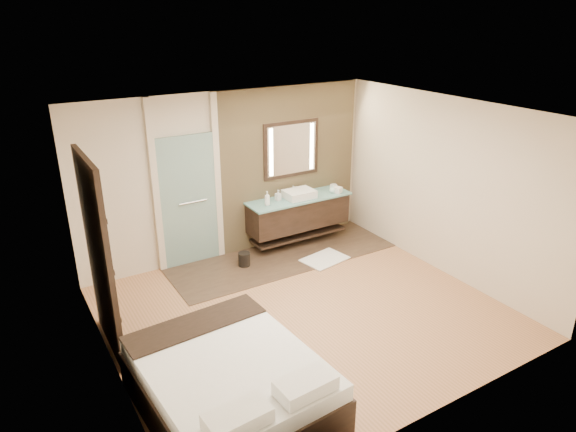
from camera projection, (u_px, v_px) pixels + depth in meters
floor at (305, 312)px, 6.99m from camera, size 5.00×5.00×0.00m
tile_strip at (283, 256)px, 8.55m from camera, size 3.80×1.30×0.01m
stone_wall at (290, 166)px, 8.77m from camera, size 2.60×0.08×2.70m
vanity at (298, 213)px, 8.83m from camera, size 1.85×0.55×0.88m
mirror_unit at (291, 149)px, 8.61m from camera, size 1.06×0.04×0.96m
frosted_door at (188, 196)px, 7.95m from camera, size 1.10×0.12×2.70m
shoji_partition at (99, 257)px, 5.85m from camera, size 0.06×1.20×2.40m
bed at (230, 385)px, 5.16m from camera, size 1.73×2.10×0.77m
bath_mat at (325, 259)px, 8.43m from camera, size 0.80×0.62×0.02m
waste_bin at (244, 259)px, 8.20m from camera, size 0.23×0.23×0.23m
tissue_box at (338, 190)px, 8.92m from camera, size 0.16×0.16×0.10m
soap_bottle_a at (267, 198)px, 8.32m from camera, size 0.11×0.11×0.24m
soap_bottle_b at (278, 195)px, 8.54m from camera, size 0.09×0.10×0.18m
soap_bottle_c at (332, 189)px, 8.90m from camera, size 0.14×0.14×0.14m
cup at (334, 187)px, 9.03m from camera, size 0.14×0.14×0.11m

